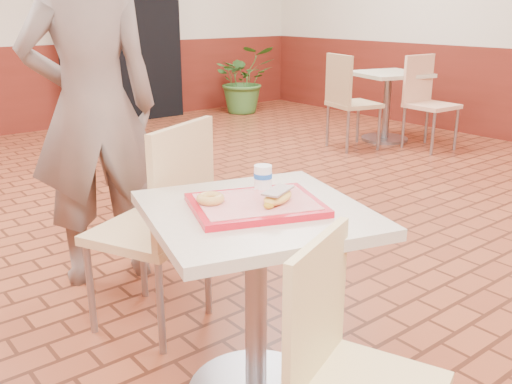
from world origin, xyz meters
TOP-DOWN VIEW (x-y plane):
  - wainscot_band at (0.00, 0.00)m, footprint 8.00×10.00m
  - corridor_doorway at (1.20, 4.88)m, footprint 1.60×0.22m
  - main_table at (-0.99, -0.54)m, footprint 0.73×0.73m
  - chair_main_front at (-1.08, -1.07)m, footprint 0.50×0.50m
  - chair_main_back at (-1.00, 0.11)m, footprint 0.59×0.59m
  - customer at (-0.99, 0.79)m, footprint 0.78×0.62m
  - serving_tray at (-0.99, -0.54)m, footprint 0.44×0.34m
  - ring_donut at (-1.12, -0.46)m, footprint 0.12×0.12m
  - long_john_donut at (-0.95, -0.61)m, footprint 0.17×0.13m
  - paper_cup at (-0.87, -0.44)m, footprint 0.07×0.07m
  - second_table at (2.93, 2.01)m, footprint 0.71×0.71m
  - chair_second_left at (2.29, 2.01)m, footprint 0.55×0.55m
  - chair_second_front at (2.97, 1.53)m, footprint 0.47×0.47m
  - potted_plant at (2.79, 4.40)m, footprint 1.06×1.01m

SIDE VIEW (x-z plane):
  - chair_main_front at x=-1.08m, z-range 0.05..0.88m
  - potted_plant at x=2.79m, z-range 0.00..0.93m
  - wainscot_band at x=0.00m, z-range 0.00..1.00m
  - second_table at x=2.93m, z-range 0.13..0.88m
  - main_table at x=-0.99m, z-range 0.13..0.90m
  - chair_second_front at x=2.97m, z-range 0.06..1.01m
  - chair_main_back at x=-1.00m, z-range 0.06..1.03m
  - chair_second_left at x=2.29m, z-range 0.06..1.03m
  - serving_tray at x=-0.99m, z-range 0.77..0.79m
  - ring_donut at x=-1.12m, z-range 0.79..0.82m
  - long_john_donut at x=-0.95m, z-range 0.79..0.84m
  - paper_cup at x=-0.87m, z-range 0.79..0.88m
  - customer at x=-0.99m, z-range 0.00..1.87m
  - corridor_doorway at x=1.20m, z-range 0.00..2.20m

